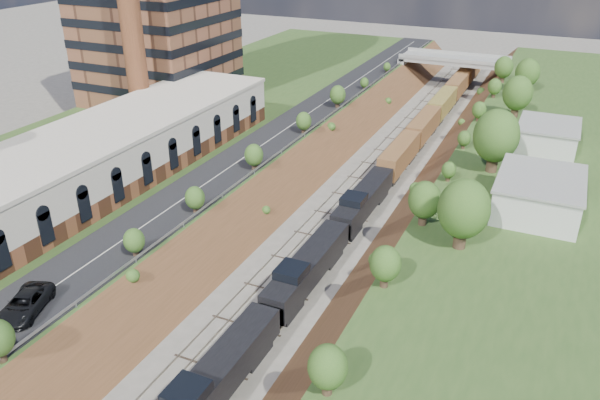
{
  "coord_description": "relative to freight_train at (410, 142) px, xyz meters",
  "views": [
    {
      "loc": [
        23.92,
        -14.35,
        35.89
      ],
      "look_at": [
        -1.75,
        41.37,
        6.0
      ],
      "focal_mm": 35.0,
      "sensor_mm": 36.0,
      "label": 1
    }
  ],
  "objects": [
    {
      "name": "platform_left",
      "position": [
        -35.6,
        -15.12,
        0.03
      ],
      "size": [
        44.0,
        180.0,
        5.0
      ],
      "primitive_type": "cube",
      "color": "#345222",
      "rests_on": "ground"
    },
    {
      "name": "embankment_left",
      "position": [
        -13.6,
        -15.12,
        -2.47
      ],
      "size": [
        10.0,
        180.0,
        10.0
      ],
      "primitive_type": "cube",
      "rotation": [
        0.0,
        0.79,
        0.0
      ],
      "color": "brown",
      "rests_on": "ground"
    },
    {
      "name": "embankment_right",
      "position": [
        8.4,
        -15.12,
        -2.47
      ],
      "size": [
        10.0,
        180.0,
        10.0
      ],
      "primitive_type": "cube",
      "rotation": [
        0.0,
        0.79,
        0.0
      ],
      "color": "brown",
      "rests_on": "ground"
    },
    {
      "name": "rail_left_track",
      "position": [
        -5.2,
        -15.12,
        -2.38
      ],
      "size": [
        1.58,
        180.0,
        0.18
      ],
      "primitive_type": "cube",
      "color": "gray",
      "rests_on": "ground"
    },
    {
      "name": "rail_right_track",
      "position": [
        0.0,
        -15.12,
        -2.38
      ],
      "size": [
        1.58,
        180.0,
        0.18
      ],
      "primitive_type": "cube",
      "color": "gray",
      "rests_on": "ground"
    },
    {
      "name": "road",
      "position": [
        -18.1,
        -15.12,
        2.58
      ],
      "size": [
        8.0,
        180.0,
        0.1
      ],
      "primitive_type": "cube",
      "color": "black",
      "rests_on": "platform_left"
    },
    {
      "name": "guardrail",
      "position": [
        -14.0,
        -15.32,
        3.08
      ],
      "size": [
        0.1,
        171.0,
        0.7
      ],
      "color": "#99999E",
      "rests_on": "platform_left"
    },
    {
      "name": "commercial_building",
      "position": [
        -30.6,
        -37.12,
        6.03
      ],
      "size": [
        14.3,
        62.3,
        7.0
      ],
      "color": "brown",
      "rests_on": "platform_left"
    },
    {
      "name": "overpass",
      "position": [
        -2.6,
        46.88,
        2.45
      ],
      "size": [
        24.5,
        8.3,
        7.4
      ],
      "color": "gray",
      "rests_on": "ground"
    },
    {
      "name": "white_building_near",
      "position": [
        20.9,
        -23.12,
        4.53
      ],
      "size": [
        9.0,
        12.0,
        4.0
      ],
      "primitive_type": "cube",
      "color": "silver",
      "rests_on": "platform_right"
    },
    {
      "name": "white_building_far",
      "position": [
        20.4,
        -1.12,
        4.33
      ],
      "size": [
        8.0,
        10.0,
        3.6
      ],
      "primitive_type": "cube",
      "color": "silver",
      "rests_on": "platform_right"
    },
    {
      "name": "tree_right_large",
      "position": [
        14.4,
        -35.12,
        6.91
      ],
      "size": [
        5.25,
        5.25,
        7.61
      ],
      "color": "#473323",
      "rests_on": "platform_right"
    },
    {
      "name": "tree_left_crest",
      "position": [
        -14.4,
        -55.12,
        4.57
      ],
      "size": [
        2.45,
        2.45,
        3.55
      ],
      "color": "#473323",
      "rests_on": "platform_left"
    },
    {
      "name": "freight_train",
      "position": [
        0.0,
        0.0,
        0.0
      ],
      "size": [
        2.85,
        130.55,
        4.55
      ],
      "color": "black",
      "rests_on": "ground"
    },
    {
      "name": "suv",
      "position": [
        -17.29,
        -62.04,
        3.49
      ],
      "size": [
        4.82,
        6.82,
        1.73
      ],
      "primitive_type": "imported",
      "rotation": [
        0.0,
        0.0,
        0.35
      ],
      "color": "black",
      "rests_on": "road"
    }
  ]
}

